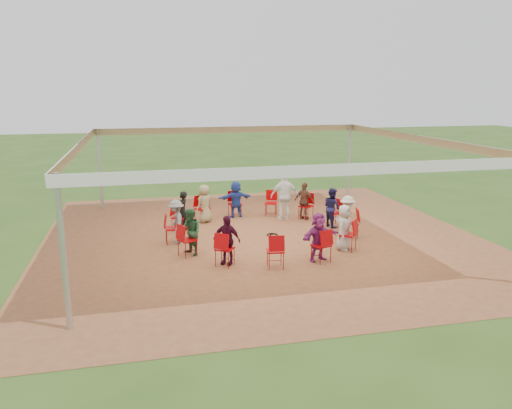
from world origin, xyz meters
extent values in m
plane|color=#2E4E18|center=(0.00, 0.00, 0.00)|extent=(80.00, 80.00, 0.00)
plane|color=brown|center=(0.00, 0.00, 0.01)|extent=(13.00, 13.00, 0.00)
cylinder|color=#B2B2B7|center=(-5.00, -5.00, 1.50)|extent=(0.12, 0.12, 3.00)
cylinder|color=#B2B2B7|center=(-5.00, 5.00, 1.50)|extent=(0.12, 0.12, 3.00)
cylinder|color=#B2B2B7|center=(5.00, 5.00, 1.50)|extent=(0.12, 0.12, 3.00)
plane|color=white|center=(0.00, 0.00, 3.00)|extent=(10.30, 10.30, 0.00)
cube|color=white|center=(0.00, -5.15, 2.88)|extent=(10.30, 0.03, 0.24)
cube|color=white|center=(0.00, 5.15, 2.88)|extent=(10.30, 0.03, 0.24)
cube|color=white|center=(-5.15, 0.00, 2.88)|extent=(0.03, 10.30, 0.24)
cube|color=white|center=(5.15, 0.00, 2.88)|extent=(0.03, 10.30, 0.24)
imported|color=#B8B1A4|center=(2.52, -0.62, 0.65)|extent=(0.60, 0.91, 1.29)
imported|color=#19163D|center=(2.52, 0.62, 0.65)|extent=(0.50, 0.70, 1.29)
imported|color=brown|center=(1.94, 1.72, 0.65)|extent=(0.79, 0.82, 1.29)
imported|color=#233B99|center=(-0.31, 2.57, 0.65)|extent=(1.24, 0.59, 1.29)
imported|color=#8E8657|center=(-1.48, 2.13, 0.65)|extent=(0.72, 0.65, 1.29)
imported|color=black|center=(-2.30, 1.20, 0.65)|extent=(0.49, 0.56, 1.29)
imported|color=slate|center=(-2.59, 0.00, 0.65)|extent=(0.41, 0.84, 1.29)
imported|color=#24502F|center=(-2.30, -1.21, 0.65)|extent=(0.61, 0.72, 1.29)
imported|color=#3C0A1F|center=(-1.47, -2.14, 0.65)|extent=(0.84, 0.75, 1.29)
imported|color=#7F2167|center=(0.92, -2.42, 0.65)|extent=(1.28, 0.85, 1.29)
imported|color=#B8B1A4|center=(1.94, -1.72, 0.65)|extent=(0.68, 0.71, 1.29)
imported|color=white|center=(1.26, 1.82, 0.85)|extent=(1.02, 0.57, 1.69)
torus|color=black|center=(0.35, 0.08, 0.02)|extent=(0.36, 0.36, 0.03)
torus|color=black|center=(0.39, 0.04, 0.02)|extent=(0.29, 0.29, 0.03)
cube|color=#B7B7BC|center=(2.31, -0.57, 0.55)|extent=(0.31, 0.39, 0.02)
cube|color=#B7B7BC|center=(2.42, -0.59, 0.67)|extent=(0.16, 0.35, 0.22)
cube|color=#CCE0FF|center=(2.41, -0.59, 0.67)|extent=(0.13, 0.31, 0.19)
camera|label=1|loc=(-3.56, -14.26, 4.45)|focal=35.00mm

